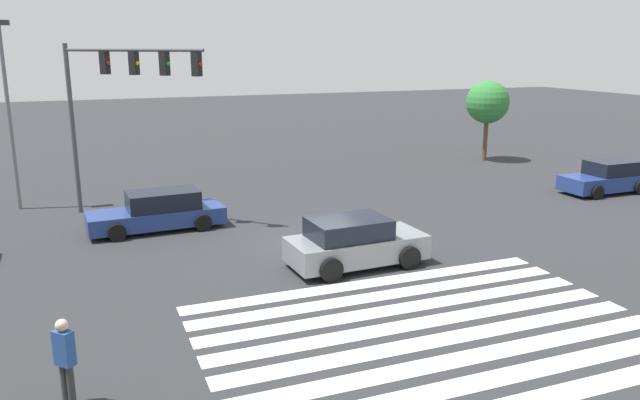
{
  "coord_description": "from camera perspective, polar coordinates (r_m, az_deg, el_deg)",
  "views": [
    {
      "loc": [
        -7.41,
        -18.95,
        6.61
      ],
      "look_at": [
        0.0,
        0.0,
        1.57
      ],
      "focal_mm": 35.0,
      "sensor_mm": 36.0,
      "label": 1
    }
  ],
  "objects": [
    {
      "name": "ground_plane",
      "position": [
        21.4,
        0.0,
        -4.1
      ],
      "size": [
        131.37,
        131.37,
        0.0
      ],
      "primitive_type": "plane",
      "color": "#2B2D30"
    },
    {
      "name": "car_4",
      "position": [
        31.68,
        24.71,
        1.84
      ],
      "size": [
        4.13,
        1.98,
        1.48
      ],
      "rotation": [
        0.0,
        0.0,
        3.15
      ],
      "color": "navy",
      "rests_on": "ground_plane"
    },
    {
      "name": "crosswalk_markings",
      "position": [
        15.4,
        9.99,
        -11.73
      ],
      "size": [
        10.82,
        7.25,
        0.01
      ],
      "rotation": [
        0.0,
        0.0,
        1.57
      ],
      "color": "silver",
      "rests_on": "ground_plane"
    },
    {
      "name": "pedestrian",
      "position": [
        12.81,
        -22.28,
        -13.22
      ],
      "size": [
        0.41,
        0.41,
        1.77
      ],
      "rotation": [
        0.0,
        0.0,
        0.75
      ],
      "color": "#38383D",
      "rests_on": "ground_plane"
    },
    {
      "name": "car_2",
      "position": [
        19.21,
        3.17,
        -3.93
      ],
      "size": [
        4.33,
        2.26,
        1.53
      ],
      "rotation": [
        0.0,
        0.0,
        0.05
      ],
      "color": "gray",
      "rests_on": "ground_plane"
    },
    {
      "name": "street_light_pole_a",
      "position": [
        28.21,
        -26.7,
        8.33
      ],
      "size": [
        0.8,
        0.36,
        7.6
      ],
      "color": "slate",
      "rests_on": "ground_plane"
    },
    {
      "name": "traffic_signal_mast",
      "position": [
        24.94,
        -18.1,
        9.74
      ],
      "size": [
        4.6,
        4.6,
        6.72
      ],
      "rotation": [
        0.0,
        0.0,
        -0.79
      ],
      "color": "#47474C",
      "rests_on": "ground_plane"
    },
    {
      "name": "car_1",
      "position": [
        23.73,
        -14.54,
        -1.04
      ],
      "size": [
        4.97,
        2.15,
        1.44
      ],
      "rotation": [
        0.0,
        0.0,
        3.2
      ],
      "color": "navy",
      "rests_on": "ground_plane"
    },
    {
      "name": "tree_corner_a",
      "position": [
        37.97,
        15.08,
        8.61
      ],
      "size": [
        2.49,
        2.49,
        4.69
      ],
      "color": "brown",
      "rests_on": "ground_plane"
    }
  ]
}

